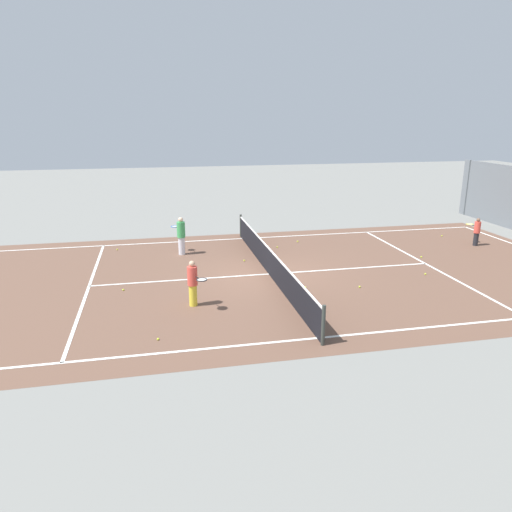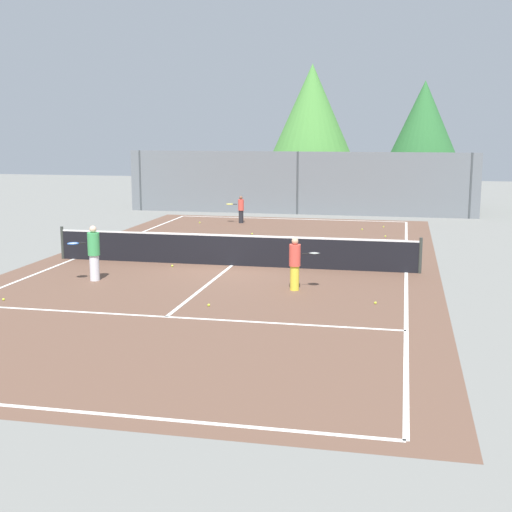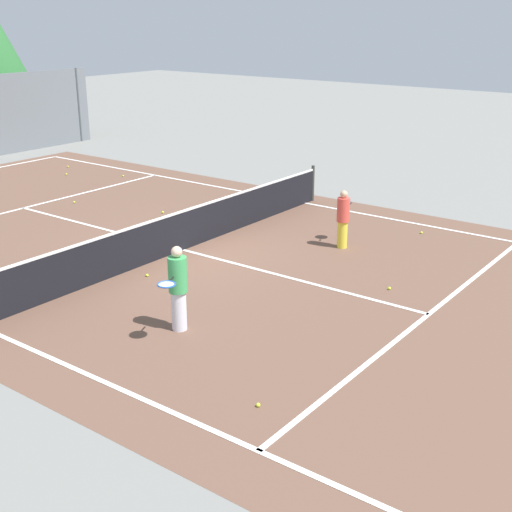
{
  "view_description": "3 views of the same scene",
  "coord_description": "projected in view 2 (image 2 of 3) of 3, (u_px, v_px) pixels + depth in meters",
  "views": [
    {
      "loc": [
        16.56,
        -4.01,
        5.67
      ],
      "look_at": [
        0.5,
        -0.6,
        0.88
      ],
      "focal_mm": 33.86,
      "sensor_mm": 36.0,
      "label": 1
    },
    {
      "loc": [
        5.34,
        -21.49,
        4.36
      ],
      "look_at": [
        1.24,
        -2.13,
        0.74
      ],
      "focal_mm": 49.17,
      "sensor_mm": 36.0,
      "label": 2
    },
    {
      "loc": [
        -11.76,
        -11.04,
        5.5
      ],
      "look_at": [
        -1.0,
        -2.99,
        0.76
      ],
      "focal_mm": 48.58,
      "sensor_mm": 36.0,
      "label": 3
    }
  ],
  "objects": [
    {
      "name": "ground_plane",
      "position": [
        232.0,
        266.0,
        22.56
      ],
      "size": [
        80.0,
        80.0,
        0.0
      ],
      "primitive_type": "plane",
      "color": "slate"
    },
    {
      "name": "court_surface",
      "position": [
        232.0,
        266.0,
        22.56
      ],
      "size": [
        13.0,
        25.0,
        0.01
      ],
      "color": "brown",
      "rests_on": "ground_plane"
    },
    {
      "name": "tennis_net",
      "position": [
        232.0,
        250.0,
        22.46
      ],
      "size": [
        11.9,
        0.1,
        1.1
      ],
      "color": "#333833",
      "rests_on": "ground_plane"
    },
    {
      "name": "perimeter_fence",
      "position": [
        298.0,
        183.0,
        35.74
      ],
      "size": [
        18.0,
        0.12,
        3.2
      ],
      "color": "slate",
      "rests_on": "ground_plane"
    },
    {
      "name": "tree_0",
      "position": [
        312.0,
        109.0,
        38.8
      ],
      "size": [
        4.4,
        4.4,
        7.86
      ],
      "color": "brown",
      "rests_on": "ground_plane"
    },
    {
      "name": "tree_1",
      "position": [
        424.0,
        125.0,
        37.11
      ],
      "size": [
        4.13,
        4.13,
        6.84
      ],
      "color": "brown",
      "rests_on": "ground_plane"
    },
    {
      "name": "player_0",
      "position": [
        240.0,
        209.0,
        32.6
      ],
      "size": [
        0.84,
        0.34,
        1.27
      ],
      "color": "#232328",
      "rests_on": "ground_plane"
    },
    {
      "name": "player_1",
      "position": [
        93.0,
        252.0,
        20.2
      ],
      "size": [
        0.91,
        0.62,
        1.61
      ],
      "color": "silver",
      "rests_on": "ground_plane"
    },
    {
      "name": "player_2",
      "position": [
        295.0,
        263.0,
        19.01
      ],
      "size": [
        0.88,
        0.61,
        1.45
      ],
      "color": "yellow",
      "rests_on": "ground_plane"
    },
    {
      "name": "tennis_ball_0",
      "position": [
        362.0,
        229.0,
        30.42
      ],
      "size": [
        0.07,
        0.07,
        0.07
      ],
      "primitive_type": "sphere",
      "color": "#CCE533",
      "rests_on": "ground_plane"
    },
    {
      "name": "tennis_ball_1",
      "position": [
        290.0,
        262.0,
        23.02
      ],
      "size": [
        0.07,
        0.07,
        0.07
      ],
      "primitive_type": "sphere",
      "color": "#CCE533",
      "rests_on": "ground_plane"
    },
    {
      "name": "tennis_ball_2",
      "position": [
        200.0,
        223.0,
        32.6
      ],
      "size": [
        0.07,
        0.07,
        0.07
      ],
      "primitive_type": "sphere",
      "color": "#CCE533",
      "rests_on": "ground_plane"
    },
    {
      "name": "tennis_ball_3",
      "position": [
        375.0,
        303.0,
        17.61
      ],
      "size": [
        0.07,
        0.07,
        0.07
      ],
      "primitive_type": "sphere",
      "color": "#CCE533",
      "rests_on": "ground_plane"
    },
    {
      "name": "tennis_ball_4",
      "position": [
        209.0,
        305.0,
        17.39
      ],
      "size": [
        0.07,
        0.07,
        0.07
      ],
      "primitive_type": "sphere",
      "color": "#CCE533",
      "rests_on": "ground_plane"
    },
    {
      "name": "tennis_ball_5",
      "position": [
        297.0,
        239.0,
        27.73
      ],
      "size": [
        0.07,
        0.07,
        0.07
      ],
      "primitive_type": "sphere",
      "color": "#CCE533",
      "rests_on": "ground_plane"
    },
    {
      "name": "tennis_ball_6",
      "position": [
        384.0,
        227.0,
        31.22
      ],
      "size": [
        0.07,
        0.07,
        0.07
      ],
      "primitive_type": "sphere",
      "color": "#CCE533",
      "rests_on": "ground_plane"
    },
    {
      "name": "tennis_ball_7",
      "position": [
        252.0,
        234.0,
        29.14
      ],
      "size": [
        0.07,
        0.07,
        0.07
      ],
      "primitive_type": "sphere",
      "color": "#CCE533",
      "rests_on": "ground_plane"
    },
    {
      "name": "tennis_ball_8",
      "position": [
        385.0,
        236.0,
        28.46
      ],
      "size": [
        0.07,
        0.07,
        0.07
      ],
      "primitive_type": "sphere",
      "color": "#CCE533",
      "rests_on": "ground_plane"
    },
    {
      "name": "tennis_ball_9",
      "position": [
        134.0,
        248.0,
        25.75
      ],
      "size": [
        0.07,
        0.07,
        0.07
      ],
      "primitive_type": "sphere",
      "color": "#CCE533",
      "rests_on": "ground_plane"
    },
    {
      "name": "tennis_ball_10",
      "position": [
        307.0,
        253.0,
        24.72
      ],
      "size": [
        0.07,
        0.07,
        0.07
      ],
      "primitive_type": "sphere",
      "color": "#CCE533",
      "rests_on": "ground_plane"
    },
    {
      "name": "tennis_ball_11",
      "position": [
        172.0,
        266.0,
        22.34
      ],
      "size": [
        0.07,
        0.07,
        0.07
      ],
      "primitive_type": "sphere",
      "color": "#CCE533",
      "rests_on": "ground_plane"
    },
    {
      "name": "tennis_ball_12",
      "position": [
        4.0,
        299.0,
        17.97
      ],
      "size": [
        0.07,
        0.07,
        0.07
      ],
      "primitive_type": "sphere",
      "color": "#CCE533",
      "rests_on": "ground_plane"
    },
    {
      "name": "tennis_ball_13",
      "position": [
        142.0,
        254.0,
        24.44
      ],
      "size": [
        0.07,
        0.07,
        0.07
      ],
      "primitive_type": "sphere",
      "color": "#CCE533",
      "rests_on": "ground_plane"
    }
  ]
}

